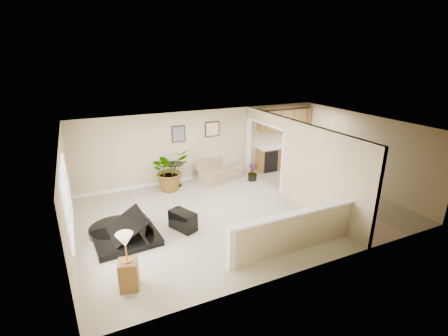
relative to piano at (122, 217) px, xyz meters
name	(u,v)px	position (x,y,z in m)	size (l,w,h in m)	color
floor	(243,211)	(3.40, 0.11, -0.60)	(9.00, 9.00, 0.00)	tan
back_wall	(204,145)	(3.40, 3.11, 0.65)	(9.00, 0.04, 2.50)	tan
front_wall	(313,217)	(3.40, -2.89, 0.65)	(9.00, 0.04, 2.50)	tan
left_wall	(68,199)	(-1.10, 0.11, 0.65)	(0.04, 6.00, 2.50)	tan
right_wall	(362,151)	(7.90, 0.11, 0.65)	(0.04, 6.00, 2.50)	tan
ceiling	(244,127)	(3.40, 0.11, 1.90)	(9.00, 6.00, 0.04)	silver
kitchen_vinyl	(326,192)	(6.55, 0.11, -0.59)	(2.70, 6.00, 0.01)	tan
interior_partition	(291,161)	(5.20, 0.36, 0.62)	(0.18, 5.99, 2.50)	tan
pony_half_wall	(293,231)	(3.47, -2.19, -0.08)	(3.42, 0.22, 1.00)	tan
left_window	(67,199)	(-1.09, -0.39, 0.85)	(0.05, 2.15, 1.45)	white
wall_art_left	(178,134)	(2.45, 3.08, 1.15)	(0.48, 0.04, 0.58)	#3A1F15
wall_mirror	(212,129)	(3.70, 3.08, 1.20)	(0.55, 0.04, 0.55)	#3A1F15
kitchen_cabinets	(282,147)	(6.59, 2.84, 0.27)	(2.36, 0.65, 2.33)	brown
piano	(122,217)	(0.00, 0.00, 0.00)	(1.85, 1.92, 1.43)	black
piano_bench	(183,220)	(1.49, -0.17, -0.35)	(0.38, 0.74, 0.50)	black
loveseat	(220,169)	(3.87, 2.81, -0.23)	(1.98, 1.46, 0.96)	tan
accent_table	(175,172)	(2.16, 2.76, -0.07)	(0.57, 0.57, 0.83)	black
palm_plant	(170,170)	(1.93, 2.55, 0.09)	(1.55, 1.45, 1.40)	black
small_plant	(252,174)	(4.85, 2.10, -0.34)	(0.40, 0.40, 0.61)	black
lamp_stand	(128,266)	(-0.17, -1.90, -0.08)	(0.43, 0.43, 1.21)	brown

